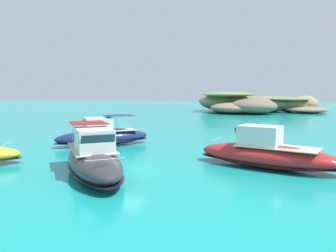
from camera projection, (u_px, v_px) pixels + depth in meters
ground_plane at (126, 170)px, 22.48m from camera, size 400.00×400.00×0.00m
islet_large at (232, 103)px, 92.00m from camera, size 29.25×31.42×6.04m
islet_small at (276, 104)px, 94.43m from camera, size 30.21×23.21×4.87m
motorboat_navy at (103, 136)px, 33.05m from camera, size 9.28×9.36×3.17m
motorboat_charcoal at (93, 159)px, 21.09m from camera, size 9.80×10.18×3.40m
motorboat_red at (265, 154)px, 23.07m from camera, size 11.07×5.64×3.12m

